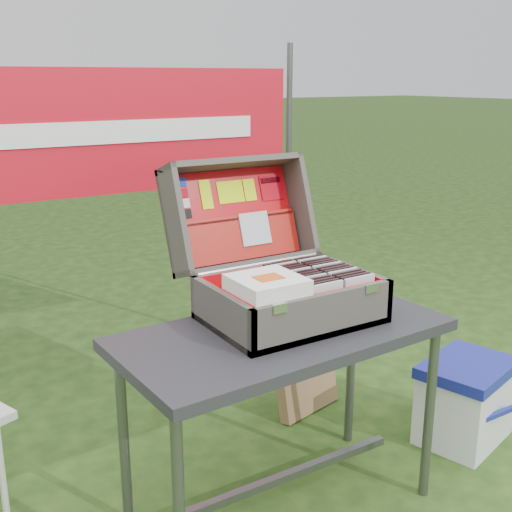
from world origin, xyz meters
TOP-DOWN VIEW (x-y plane):
  - table at (0.07, -0.00)m, footprint 1.16×0.62m
  - table_top at (0.07, -0.00)m, footprint 1.16×0.62m
  - table_leg_fl at (-0.43, -0.22)m, footprint 0.04×0.04m
  - table_leg_fr at (0.58, -0.22)m, footprint 0.04×0.04m
  - table_leg_bl at (-0.43, 0.22)m, footprint 0.04×0.04m
  - table_leg_br at (0.58, 0.22)m, footprint 0.04×0.04m
  - table_brace at (0.07, -0.00)m, footprint 0.98×0.03m
  - suitcase at (0.14, 0.11)m, footprint 0.57×0.57m
  - suitcase_base_bottom at (0.14, 0.05)m, footprint 0.57×0.41m
  - suitcase_base_wall_front at (0.14, -0.14)m, footprint 0.57×0.02m
  - suitcase_base_wall_back at (0.14, 0.25)m, footprint 0.57×0.02m
  - suitcase_base_wall_left at (-0.13, 0.05)m, footprint 0.02×0.41m
  - suitcase_base_wall_right at (0.42, 0.05)m, footprint 0.02×0.41m
  - suitcase_liner_floor at (0.14, 0.05)m, footprint 0.53×0.37m
  - suitcase_latch_left at (-0.04, -0.15)m, footprint 0.05×0.01m
  - suitcase_latch_right at (0.33, -0.15)m, footprint 0.05×0.01m
  - suitcase_hinge at (0.14, 0.26)m, footprint 0.52×0.02m
  - suitcase_lid_back at (0.14, 0.46)m, footprint 0.57×0.16m
  - suitcase_lid_rim_far at (0.14, 0.46)m, footprint 0.57×0.15m
  - suitcase_lid_rim_near at (0.14, 0.33)m, footprint 0.57×0.15m
  - suitcase_lid_rim_left at (-0.13, 0.40)m, footprint 0.02×0.28m
  - suitcase_lid_rim_right at (0.42, 0.40)m, footprint 0.02×0.28m
  - suitcase_lid_liner at (0.14, 0.45)m, footprint 0.53×0.12m
  - suitcase_liner_wall_front at (0.14, -0.13)m, footprint 0.53×0.01m
  - suitcase_liner_wall_back at (0.14, 0.23)m, footprint 0.53×0.01m
  - suitcase_liner_wall_left at (-0.12, 0.05)m, footprint 0.01×0.37m
  - suitcase_liner_wall_right at (0.40, 0.05)m, footprint 0.01×0.37m
  - suitcase_lid_pocket at (0.14, 0.40)m, footprint 0.51×0.08m
  - suitcase_pocket_edge at (0.14, 0.42)m, footprint 0.50×0.03m
  - suitcase_pocket_cd at (0.20, 0.39)m, footprint 0.13×0.05m
  - lid_sticker_cc_a at (-0.07, 0.49)m, footprint 0.06×0.01m
  - lid_sticker_cc_b at (-0.07, 0.48)m, footprint 0.06×0.01m
  - lid_sticker_cc_c at (-0.07, 0.46)m, footprint 0.06×0.01m
  - lid_sticker_cc_d at (-0.07, 0.45)m, footprint 0.06×0.01m
  - lid_card_neon_tall at (0.03, 0.47)m, footprint 0.05×0.04m
  - lid_card_neon_main at (0.14, 0.47)m, footprint 0.11×0.03m
  - lid_card_neon_small at (0.23, 0.47)m, footprint 0.05×0.03m
  - lid_sticker_band at (0.33, 0.47)m, footprint 0.10×0.04m
  - lid_sticker_band_bar at (0.33, 0.48)m, footprint 0.09×0.01m
  - cd_left_0 at (0.18, -0.10)m, footprint 0.13×0.01m
  - cd_left_1 at (0.18, -0.08)m, footprint 0.13×0.01m
  - cd_left_2 at (0.18, -0.06)m, footprint 0.13×0.01m
  - cd_left_3 at (0.18, -0.04)m, footprint 0.13×0.01m
  - cd_left_4 at (0.18, -0.01)m, footprint 0.13×0.01m
  - cd_left_5 at (0.18, 0.01)m, footprint 0.13×0.01m
  - cd_left_6 at (0.18, 0.03)m, footprint 0.13×0.01m
  - cd_left_7 at (0.18, 0.05)m, footprint 0.13×0.01m
  - cd_left_8 at (0.18, 0.08)m, footprint 0.13×0.01m
  - cd_left_9 at (0.18, 0.10)m, footprint 0.13×0.01m
  - cd_left_10 at (0.18, 0.12)m, footprint 0.13×0.01m
  - cd_left_11 at (0.18, 0.14)m, footprint 0.13×0.01m
  - cd_left_12 at (0.18, 0.17)m, footprint 0.13×0.01m
  - cd_left_13 at (0.18, 0.19)m, footprint 0.13×0.01m
  - cd_right_0 at (0.32, -0.10)m, footprint 0.13×0.01m
  - cd_right_1 at (0.32, -0.08)m, footprint 0.13×0.01m
  - cd_right_2 at (0.32, -0.06)m, footprint 0.13×0.01m
  - cd_right_3 at (0.32, -0.04)m, footprint 0.13×0.01m
  - cd_right_4 at (0.32, -0.01)m, footprint 0.13×0.01m
  - cd_right_5 at (0.32, 0.01)m, footprint 0.13×0.01m
  - cd_right_6 at (0.32, 0.03)m, footprint 0.13×0.01m
  - cd_right_7 at (0.32, 0.05)m, footprint 0.13×0.01m
  - cd_right_8 at (0.32, 0.08)m, footprint 0.13×0.01m
  - cd_right_9 at (0.32, 0.10)m, footprint 0.13×0.01m
  - cd_right_10 at (0.32, 0.12)m, footprint 0.13×0.01m
  - cd_right_11 at (0.32, 0.14)m, footprint 0.13×0.01m
  - cd_right_12 at (0.32, 0.17)m, footprint 0.13×0.01m
  - cd_right_13 at (0.32, 0.19)m, footprint 0.13×0.01m
  - songbook_0 at (-0.01, -0.02)m, footprint 0.22×0.22m
  - songbook_1 at (-0.01, -0.02)m, footprint 0.22×0.22m
  - songbook_2 at (-0.01, -0.02)m, footprint 0.22×0.22m
  - songbook_3 at (-0.01, -0.02)m, footprint 0.22×0.22m
  - songbook_4 at (-0.01, -0.02)m, footprint 0.22×0.22m
  - songbook_5 at (-0.01, -0.02)m, footprint 0.22×0.22m
  - songbook_6 at (-0.01, -0.02)m, footprint 0.22×0.22m
  - songbook_7 at (-0.01, -0.02)m, footprint 0.22×0.22m
  - songbook_8 at (-0.01, -0.02)m, footprint 0.22×0.22m
  - songbook_9 at (-0.01, -0.02)m, footprint 0.22×0.22m
  - songbook_graphic at (-0.01, -0.03)m, footprint 0.09×0.07m
  - cooler at (1.01, -0.03)m, footprint 0.48×0.41m
  - cooler_body at (1.01, -0.03)m, footprint 0.45×0.39m
  - cooler_lid at (1.01, -0.03)m, footprint 0.48×0.41m
  - cooler_handle at (1.01, -0.20)m, footprint 0.24×0.02m
  - chair_leg_fr at (-0.81, 0.39)m, footprint 0.02×0.02m
  - cardboard_box at (0.58, 0.54)m, footprint 0.37×0.20m
  - banner_post_right at (0.85, 1.10)m, footprint 0.03×0.03m
  - banner at (0.00, 1.09)m, footprint 1.60×0.02m
  - banner_text at (0.00, 1.08)m, footprint 1.20×0.00m

SIDE VIEW (x-z plane):
  - table_brace at x=0.07m, z-range 0.10..0.14m
  - cooler_body at x=1.01m, z-range 0.00..0.31m
  - cooler at x=1.01m, z-range 0.00..0.36m
  - cardboard_box at x=0.58m, z-range 0.00..0.38m
  - cooler_handle at x=1.01m, z-range 0.18..0.20m
  - chair_leg_fr at x=-0.81m, z-range 0.00..0.41m
  - table_leg_fl at x=-0.43m, z-range 0.00..0.67m
  - table_leg_fr at x=0.58m, z-range 0.00..0.67m
  - table_leg_bl at x=-0.43m, z-range 0.00..0.67m
  - table_leg_br at x=0.58m, z-range 0.00..0.67m
  - cooler_lid at x=1.01m, z-range 0.31..0.36m
  - table at x=0.07m, z-range 0.00..0.71m
  - table_top at x=0.07m, z-range 0.67..0.71m
  - suitcase_base_bottom at x=0.14m, z-range 0.71..0.73m
  - suitcase_liner_floor at x=0.14m, z-range 0.73..0.74m
  - suitcase_base_wall_front at x=0.14m, z-range 0.71..0.86m
  - suitcase_base_wall_back at x=0.14m, z-range 0.71..0.86m
  - suitcase_base_wall_left at x=-0.13m, z-range 0.71..0.86m
  - suitcase_base_wall_right at x=0.42m, z-range 0.71..0.86m
  - suitcase_liner_wall_front at x=0.14m, z-range 0.73..0.86m
  - suitcase_liner_wall_back at x=0.14m, z-range 0.73..0.86m
  - suitcase_liner_wall_left at x=-0.12m, z-range 0.73..0.86m
  - suitcase_liner_wall_right at x=0.40m, z-range 0.73..0.86m
  - cd_left_0 at x=0.18m, z-range 0.74..0.88m
  - cd_left_1 at x=0.18m, z-range 0.74..0.88m
  - cd_left_2 at x=0.18m, z-range 0.74..0.88m
  - cd_left_3 at x=0.18m, z-range 0.74..0.88m
  - cd_left_4 at x=0.18m, z-range 0.74..0.88m
  - cd_left_5 at x=0.18m, z-range 0.74..0.88m
  - cd_left_6 at x=0.18m, z-range 0.74..0.88m
  - cd_left_7 at x=0.18m, z-range 0.74..0.88m
  - cd_left_8 at x=0.18m, z-range 0.74..0.88m
  - cd_left_9 at x=0.18m, z-range 0.74..0.88m
  - cd_left_10 at x=0.18m, z-range 0.74..0.88m
  - cd_left_11 at x=0.18m, z-range 0.74..0.88m
  - cd_left_12 at x=0.18m, z-range 0.74..0.88m
  - cd_left_13 at x=0.18m, z-range 0.74..0.88m
  - cd_right_0 at x=0.32m, z-range 0.74..0.88m
  - cd_right_1 at x=0.32m, z-range 0.74..0.88m
  - cd_right_2 at x=0.32m, z-range 0.74..0.88m
  - cd_right_3 at x=0.32m, z-range 0.74..0.88m
  - cd_right_4 at x=0.32m, z-range 0.74..0.88m
  - cd_right_5 at x=0.32m, z-range 0.74..0.88m
  - cd_right_6 at x=0.32m, z-range 0.74..0.88m
  - cd_right_7 at x=0.32m, z-range 0.74..0.88m
  - cd_right_8 at x=0.32m, z-range 0.74..0.88m
  - cd_right_9 at x=0.32m, z-range 0.74..0.88m
  - cd_right_10 at x=0.32m, z-range 0.74..0.88m
  - cd_right_11 at x=0.32m, z-range 0.74..0.88m
  - cd_right_12 at x=0.32m, z-range 0.74..0.88m
  - cd_right_13 at x=0.32m, z-range 0.74..0.88m
  - suitcase_lid_rim_near at x=0.14m, z-range 0.81..0.88m
  - banner_post_right at x=0.85m, z-range 0.00..1.70m
  - suitcase_latch_left at x=-0.04m, z-range 0.84..0.87m
  - suitcase_latch_right at x=0.33m, z-range 0.84..0.87m
  - suitcase_hinge at x=0.14m, z-range 0.85..0.87m
  - songbook_0 at x=-0.01m, z-range 0.86..0.87m
  - songbook_1 at x=-0.01m, z-range 0.87..0.87m
  - songbook_2 at x=-0.01m, z-range 0.87..0.88m
  - songbook_3 at x=-0.01m, z-range 0.88..0.88m
  - songbook_4 at x=-0.01m, z-range 0.88..0.89m
  - songbook_5 at x=-0.01m, z-range 0.89..0.89m
  - songbook_6 at x=-0.01m, z-range 0.89..0.90m
  - songbook_7 at x=-0.01m, z-range 0.90..0.90m
  - songbook_8 at x=-0.01m, z-range 0.90..0.91m
  - songbook_9 at x=-0.01m, z-range 0.91..0.91m
  - songbook_graphic at x=-0.01m, z-range 0.91..0.91m
  - suitcase_lid_pocket at x=0.14m, z-range 0.85..1.01m
  - suitcase_pocket_cd at x=0.20m, z-range 0.90..1.03m
  - suitcase at x=0.14m, z-range 0.71..1.22m
  - suitcase_lid_back at x=0.14m, z-range 0.81..1.21m
  - suitcase_pocket_edge at x=0.14m, z-range 1.00..1.02m
  - suitcase_lid_liner at x=0.14m, z-range 0.84..1.18m
  - suitcase_lid_rim_left at x=-0.13m, z-range 0.81..1.25m
  - suitcase_lid_rim_right at x=0.42m, z-range 0.81..1.25m
  - lid_sticker_cc_d at x=-0.07m, z-range 1.02..1.06m
  - lid_sticker_cc_c at x=-0.07m, z-range 1.06..1.10m
  - lid_card_neon_tall at x=0.03m, z-range 1.05..1.16m
  - lid_card_neon_main at x=0.14m, z-range 1.06..1.14m
  - lid_card_neon_small at x=0.23m, z-range 1.06..1.14m
  - lid_sticker_band at x=0.33m, z-range 1.05..1.15m
  - lid_sticker_cc_b at x=-0.07m, z-range 1.10..1.13m
  - lid_sticker_band_bar at x=0.33m, z-range 1.12..1.14m
  - lid_sticker_cc_a at x=-0.07m, z-range 1.14..1.17m
  - suitcase_lid_rim_far at x=0.14m, z-range 1.18..1.25m
  - banner at x=0.00m, z-range 1.02..1.58m
  - banner_text at x=0.00m, z-range 1.25..1.35m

